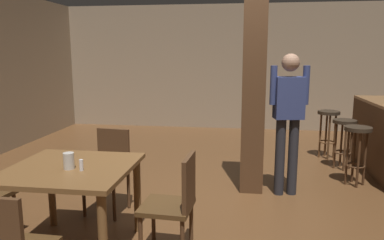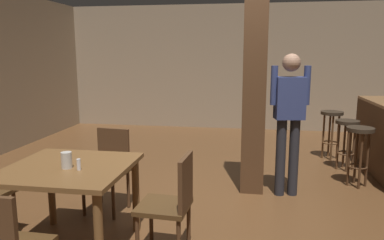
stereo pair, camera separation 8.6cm
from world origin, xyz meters
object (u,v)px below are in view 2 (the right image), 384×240
object	(u,v)px
dining_table	(70,179)
bar_stool_far	(331,123)
napkin_cup	(67,160)
bar_stool_near	(359,143)
standing_person	(289,115)
bar_stool_mid	(347,133)
chair_east	(172,201)
chair_north	(109,166)
salt_shaker	(79,164)

from	to	relation	value
dining_table	bar_stool_far	bearing A→B (deg)	50.60
napkin_cup	bar_stool_near	size ratio (longest dim) A/B	0.18
standing_person	bar_stool_far	world-z (taller)	standing_person
napkin_cup	bar_stool_near	bearing A→B (deg)	37.04
bar_stool_near	bar_stool_mid	distance (m)	0.72
bar_stool_near	bar_stool_far	size ratio (longest dim) A/B	1.00
chair_east	bar_stool_near	size ratio (longest dim) A/B	1.13
chair_north	standing_person	size ratio (longest dim) A/B	0.52
chair_north	bar_stool_far	distance (m)	3.80
salt_shaker	bar_stool_mid	xyz separation A→B (m)	(2.78, 2.93, -0.26)
dining_table	chair_east	distance (m)	0.91
salt_shaker	bar_stool_near	size ratio (longest dim) A/B	0.12
napkin_cup	salt_shaker	bearing A→B (deg)	-14.16
dining_table	napkin_cup	distance (m)	0.20
chair_north	napkin_cup	world-z (taller)	napkin_cup
chair_east	salt_shaker	distance (m)	0.83
chair_east	chair_north	distance (m)	1.25
napkin_cup	standing_person	size ratio (longest dim) A/B	0.08
bar_stool_far	salt_shaker	bearing A→B (deg)	-127.19
chair_north	salt_shaker	size ratio (longest dim) A/B	9.42
chair_north	chair_east	bearing A→B (deg)	-43.74
dining_table	chair_east	world-z (taller)	chair_east
dining_table	napkin_cup	bearing A→B (deg)	-73.50
dining_table	chair_east	xyz separation A→B (m)	(0.90, 0.02, -0.15)
chair_north	bar_stool_far	xyz separation A→B (m)	(2.82, 2.55, 0.09)
chair_north	standing_person	bearing A→B (deg)	21.32
chair_east	bar_stool_mid	size ratio (longest dim) A/B	1.19
salt_shaker	bar_stool_near	world-z (taller)	salt_shaker
chair_north	bar_stool_far	world-z (taller)	chair_north
chair_east	bar_stool_mid	xyz separation A→B (m)	(2.02, 2.81, 0.05)
chair_east	bar_stool_near	world-z (taller)	chair_east
bar_stool_near	standing_person	bearing A→B (deg)	-153.79
bar_stool_near	bar_stool_mid	bearing A→B (deg)	89.19
chair_east	napkin_cup	world-z (taller)	napkin_cup
standing_person	bar_stool_mid	world-z (taller)	standing_person
chair_north	napkin_cup	size ratio (longest dim) A/B	6.44
chair_north	napkin_cup	xyz separation A→B (m)	(0.02, -0.95, 0.34)
dining_table	bar_stool_far	size ratio (longest dim) A/B	1.30
salt_shaker	bar_stool_mid	distance (m)	4.05
dining_table	standing_person	size ratio (longest dim) A/B	0.60
standing_person	bar_stool_mid	xyz separation A→B (m)	(0.95, 1.18, -0.44)
salt_shaker	standing_person	distance (m)	2.54
dining_table	chair_north	xyz separation A→B (m)	(0.00, 0.88, -0.15)
chair_north	standing_person	xyz separation A→B (m)	(1.97, 0.77, 0.50)
chair_east	napkin_cup	distance (m)	0.95
chair_north	bar_stool_far	size ratio (longest dim) A/B	1.13
napkin_cup	bar_stool_mid	world-z (taller)	napkin_cup
standing_person	bar_stool_far	distance (m)	2.01
dining_table	bar_stool_mid	distance (m)	4.07
salt_shaker	bar_stool_mid	size ratio (longest dim) A/B	0.13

